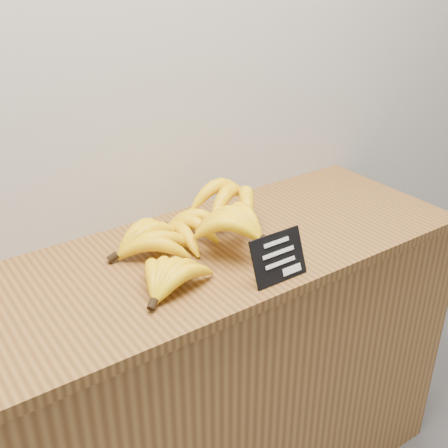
# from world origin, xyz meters

# --- Properties ---
(counter) EXTENTS (1.51, 0.50, 0.90)m
(counter) POSITION_xyz_m (0.04, 2.75, 0.45)
(counter) COLOR olive
(counter) RESTS_ON ground
(counter_top) EXTENTS (1.40, 0.54, 0.03)m
(counter_top) POSITION_xyz_m (0.04, 2.75, 0.92)
(counter_top) COLOR brown
(counter_top) RESTS_ON counter
(chalkboard_sign) EXTENTS (0.15, 0.05, 0.11)m
(chalkboard_sign) POSITION_xyz_m (0.09, 2.54, 0.99)
(chalkboard_sign) COLOR black
(chalkboard_sign) RESTS_ON counter_top
(banana_pile) EXTENTS (0.52, 0.37, 0.13)m
(banana_pile) POSITION_xyz_m (0.00, 2.77, 0.99)
(banana_pile) COLOR yellow
(banana_pile) RESTS_ON counter_top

